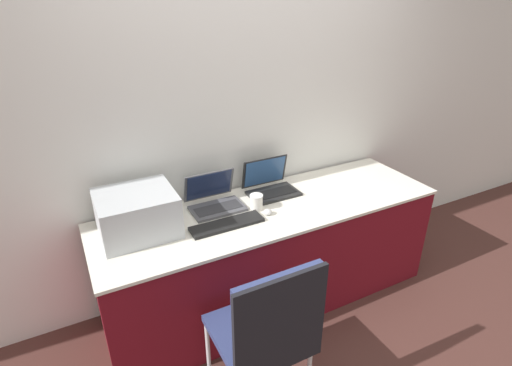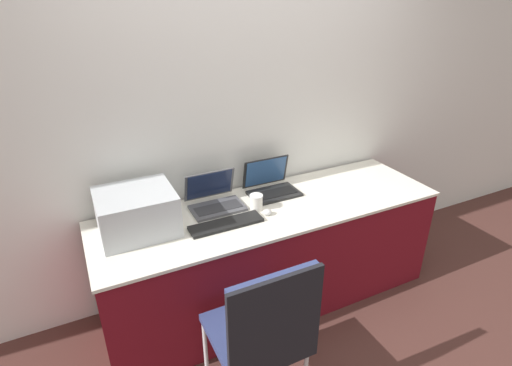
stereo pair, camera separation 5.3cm
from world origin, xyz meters
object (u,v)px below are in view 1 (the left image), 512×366
object	(u,v)px
coffee_cup	(256,202)
chair	(269,328)
printer	(137,212)
mouse	(267,212)
laptop_left	(215,200)
external_keyboard	(227,224)
laptop_right	(270,185)

from	to	relation	value
coffee_cup	chair	size ratio (longest dim) A/B	0.11
printer	coffee_cup	distance (m)	0.75
mouse	coffee_cup	bearing A→B (deg)	107.25
printer	chair	size ratio (longest dim) A/B	0.45
laptop_left	mouse	distance (m)	0.36
chair	mouse	bearing A→B (deg)	61.69
laptop_left	external_keyboard	distance (m)	0.26
printer	coffee_cup	size ratio (longest dim) A/B	4.22
printer	laptop_right	distance (m)	0.95
external_keyboard	laptop_right	bearing A→B (deg)	31.05
coffee_cup	printer	bearing A→B (deg)	174.08
external_keyboard	mouse	world-z (taller)	mouse
laptop_left	laptop_right	xyz separation A→B (m)	(0.43, 0.02, 0.00)
laptop_left	coffee_cup	bearing A→B (deg)	-35.17
printer	laptop_left	world-z (taller)	printer
laptop_left	chair	world-z (taller)	laptop_left
laptop_right	external_keyboard	size ratio (longest dim) A/B	0.76
external_keyboard	coffee_cup	size ratio (longest dim) A/B	4.40
laptop_left	laptop_right	distance (m)	0.43
laptop_right	external_keyboard	world-z (taller)	laptop_right
laptop_right	mouse	world-z (taller)	laptop_right
laptop_right	external_keyboard	distance (m)	0.53
printer	mouse	distance (m)	0.80
printer	coffee_cup	world-z (taller)	printer
laptop_left	coffee_cup	size ratio (longest dim) A/B	3.32
laptop_left	printer	bearing A→B (deg)	-170.79
printer	chair	distance (m)	1.00
printer	chair	xyz separation A→B (m)	(0.40, -0.86, -0.31)
coffee_cup	external_keyboard	bearing A→B (deg)	-158.76
printer	laptop_left	distance (m)	0.53
laptop_right	printer	bearing A→B (deg)	-173.97
laptop_left	mouse	bearing A→B (deg)	-44.93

